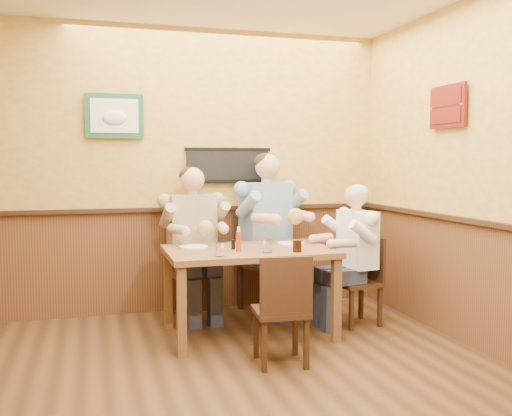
# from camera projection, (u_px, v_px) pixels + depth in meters

# --- Properties ---
(room) EXTENTS (5.02, 5.03, 2.81)m
(room) POSITION_uv_depth(u_px,v_px,m) (191.00, 128.00, 3.31)
(room) COLOR #372110
(room) RESTS_ON ground
(dining_table) EXTENTS (1.40, 0.90, 0.75)m
(dining_table) POSITION_uv_depth(u_px,v_px,m) (249.00, 259.00, 4.86)
(dining_table) COLOR brown
(dining_table) RESTS_ON ground
(chair_back_left) EXTENTS (0.46, 0.46, 0.90)m
(chair_back_left) POSITION_uv_depth(u_px,v_px,m) (192.00, 270.00, 5.45)
(chair_back_left) COLOR #392212
(chair_back_left) RESTS_ON ground
(chair_back_right) EXTENTS (0.57, 0.57, 0.99)m
(chair_back_right) POSITION_uv_depth(u_px,v_px,m) (266.00, 262.00, 5.67)
(chair_back_right) COLOR #392212
(chair_back_right) RESTS_ON ground
(chair_right_end) EXTENTS (0.42, 0.42, 0.81)m
(chair_right_end) POSITION_uv_depth(u_px,v_px,m) (357.00, 281.00, 5.20)
(chair_right_end) COLOR #392212
(chair_right_end) RESTS_ON ground
(chair_near_side) EXTENTS (0.41, 0.41, 0.83)m
(chair_near_side) POSITION_uv_depth(u_px,v_px,m) (281.00, 309.00, 4.18)
(chair_near_side) COLOR #392212
(chair_near_side) RESTS_ON ground
(diner_tan_shirt) EXTENTS (0.66, 0.66, 1.29)m
(diner_tan_shirt) POSITION_uv_depth(u_px,v_px,m) (192.00, 250.00, 5.44)
(diner_tan_shirt) COLOR tan
(diner_tan_shirt) RESTS_ON ground
(diner_blue_polo) EXTENTS (0.82, 0.82, 1.41)m
(diner_blue_polo) POSITION_uv_depth(u_px,v_px,m) (266.00, 241.00, 5.66)
(diner_blue_polo) COLOR #7894B4
(diner_blue_polo) RESTS_ON ground
(diner_white_elder) EXTENTS (0.59, 0.59, 1.15)m
(diner_white_elder) POSITION_uv_depth(u_px,v_px,m) (357.00, 262.00, 5.18)
(diner_white_elder) COLOR white
(diner_white_elder) RESTS_ON ground
(water_glass_left) EXTENTS (0.08, 0.08, 0.11)m
(water_glass_left) POSITION_uv_depth(u_px,v_px,m) (220.00, 250.00, 4.45)
(water_glass_left) COLOR white
(water_glass_left) RESTS_ON dining_table
(water_glass_mid) EXTENTS (0.10, 0.10, 0.11)m
(water_glass_mid) POSITION_uv_depth(u_px,v_px,m) (267.00, 246.00, 4.63)
(water_glass_mid) COLOR silver
(water_glass_mid) RESTS_ON dining_table
(cola_tumbler) EXTENTS (0.09, 0.09, 0.10)m
(cola_tumbler) POSITION_uv_depth(u_px,v_px,m) (297.00, 246.00, 4.67)
(cola_tumbler) COLOR black
(cola_tumbler) RESTS_ON dining_table
(hot_sauce_bottle) EXTENTS (0.06, 0.06, 0.18)m
(hot_sauce_bottle) POSITION_uv_depth(u_px,v_px,m) (239.00, 240.00, 4.70)
(hot_sauce_bottle) COLOR #B23713
(hot_sauce_bottle) RESTS_ON dining_table
(salt_shaker) EXTENTS (0.05, 0.05, 0.09)m
(salt_shaker) POSITION_uv_depth(u_px,v_px,m) (238.00, 242.00, 4.93)
(salt_shaker) COLOR white
(salt_shaker) RESTS_ON dining_table
(pepper_shaker) EXTENTS (0.03, 0.03, 0.08)m
(pepper_shaker) POSITION_uv_depth(u_px,v_px,m) (233.00, 244.00, 4.82)
(pepper_shaker) COLOR black
(pepper_shaker) RESTS_ON dining_table
(plate_far_left) EXTENTS (0.27, 0.27, 0.02)m
(plate_far_left) POSITION_uv_depth(u_px,v_px,m) (194.00, 247.00, 4.89)
(plate_far_left) COLOR silver
(plate_far_left) RESTS_ON dining_table
(plate_far_right) EXTENTS (0.29, 0.29, 0.02)m
(plate_far_right) POSITION_uv_depth(u_px,v_px,m) (291.00, 244.00, 5.09)
(plate_far_right) COLOR silver
(plate_far_right) RESTS_ON dining_table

